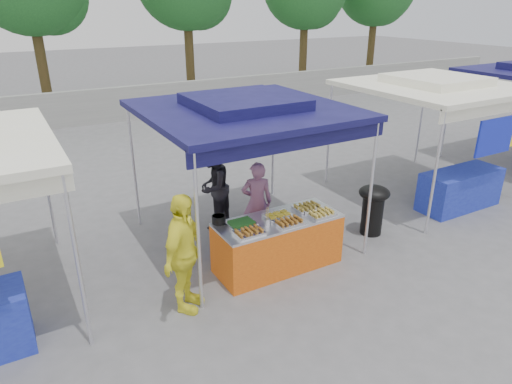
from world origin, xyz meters
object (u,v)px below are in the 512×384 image
vendor_woman (257,202)px  helper_man (213,187)px  vendor_table (278,243)px  wok_burner (373,206)px  cooking_pot (219,219)px  customer_person (184,254)px

vendor_woman → helper_man: helper_man is taller
vendor_table → wok_burner: (2.11, 0.12, 0.13)m
vendor_table → wok_burner: wok_burner is taller
cooking_pot → wok_burner: cooking_pot is taller
cooking_pot → wok_burner: (2.98, -0.21, -0.36)m
wok_burner → vendor_woman: (-1.97, 0.80, 0.19)m
wok_burner → customer_person: (-3.79, -0.41, 0.30)m
wok_burner → customer_person: customer_person is taller
vendor_woman → cooking_pot: bearing=54.7°
wok_burner → helper_man: helper_man is taller
wok_burner → helper_man: bearing=135.0°
cooking_pot → vendor_woman: 1.18m
vendor_woman → helper_man: size_ratio=0.94×
helper_man → wok_burner: bearing=104.0°
wok_burner → helper_man: size_ratio=0.59×
cooking_pot → wok_burner: bearing=-4.1°
wok_burner → customer_person: bearing=177.0°
helper_man → vendor_woman: bearing=74.0°
vendor_woman → helper_man: (-0.41, 0.91, 0.05)m
wok_burner → helper_man: 2.94m
wok_burner → vendor_woman: size_ratio=0.63×
helper_man → cooking_pot: bearing=28.2°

